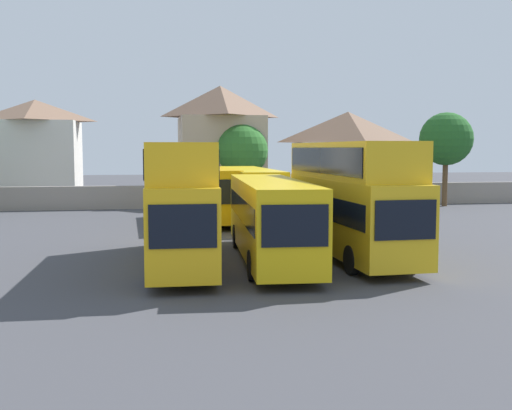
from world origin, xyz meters
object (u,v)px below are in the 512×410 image
object	(u,v)px
bus_3	(351,193)
house_terrace_left	(36,151)
bus_1	(179,197)
tree_behind_wall	(242,151)
tree_left_of_lot	(446,139)
house_terrace_centre	(220,143)
bus_4	(209,191)
bus_2	(270,215)
bus_5	(249,192)
house_terrace_right	(348,155)

from	to	relation	value
bus_3	house_terrace_left	bearing A→B (deg)	-151.56
house_terrace_left	bus_1	bearing A→B (deg)	-71.01
tree_behind_wall	tree_left_of_lot	bearing A→B (deg)	-15.69
house_terrace_centre	tree_left_of_lot	world-z (taller)	house_terrace_centre
bus_4	house_terrace_centre	distance (m)	16.15
bus_2	bus_5	xyz separation A→B (m)	(1.38, 13.90, 0.01)
bus_3	house_terrace_centre	xyz separation A→B (m)	(-2.15, 29.67, 2.41)
bus_4	tree_left_of_lot	world-z (taller)	tree_left_of_lot
house_terrace_right	house_terrace_centre	bearing A→B (deg)	-177.99
bus_3	house_terrace_left	world-z (taller)	house_terrace_left
house_terrace_left	bus_2	bearing A→B (deg)	-65.04
bus_4	house_terrace_right	bearing A→B (deg)	136.09
bus_4	bus_3	bearing A→B (deg)	16.44
bus_2	house_terrace_right	size ratio (longest dim) A/B	1.26
house_terrace_left	house_terrace_right	distance (m)	27.73
bus_2	house_terrace_right	world-z (taller)	house_terrace_right
house_terrace_left	house_terrace_centre	bearing A→B (deg)	-4.25
bus_3	tree_left_of_lot	world-z (taller)	tree_left_of_lot
house_terrace_left	tree_left_of_lot	xyz separation A→B (m)	(33.24, -9.12, 0.92)
bus_2	bus_3	size ratio (longest dim) A/B	1.14
tree_left_of_lot	bus_2	bearing A→B (deg)	-130.58
house_terrace_left	bus_3	bearing A→B (deg)	-59.78
bus_5	bus_2	bearing A→B (deg)	-5.62
bus_3	bus_5	xyz separation A→B (m)	(-2.14, 13.69, -0.84)
bus_2	tree_left_of_lot	xyz separation A→B (m)	(18.78, 21.93, 3.48)
bus_3	house_terrace_left	size ratio (longest dim) A/B	1.19
bus_1	house_terrace_centre	world-z (taller)	house_terrace_centre
bus_3	bus_4	world-z (taller)	bus_3
bus_2	tree_behind_wall	distance (m)	26.70
bus_4	tree_left_of_lot	distance (m)	21.64
tree_behind_wall	house_terrace_right	bearing A→B (deg)	20.19
house_terrace_right	tree_behind_wall	world-z (taller)	house_terrace_right
bus_5	tree_behind_wall	bearing A→B (deg)	173.71
bus_5	house_terrace_left	distance (m)	23.48
bus_1	bus_2	bearing A→B (deg)	93.16
bus_5	house_terrace_left	bearing A→B (deg)	-137.27
bus_1	house_terrace_left	world-z (taller)	house_terrace_left
bus_3	house_terrace_left	xyz separation A→B (m)	(-17.97, 30.85, 1.72)
bus_3	bus_4	size ratio (longest dim) A/B	1.03
bus_5	tree_left_of_lot	bearing A→B (deg)	114.82
bus_3	house_terrace_right	xyz separation A→B (m)	(9.75, 30.09, 1.34)
house_terrace_right	tree_behind_wall	distance (m)	11.19
house_terrace_left	tree_left_of_lot	world-z (taller)	house_terrace_left
bus_2	house_terrace_left	distance (m)	34.35
bus_1	bus_3	bearing A→B (deg)	94.04
tree_left_of_lot	bus_1	bearing A→B (deg)	-135.63
bus_4	house_terrace_right	xyz separation A→B (m)	(14.42, 16.04, 2.15)
bus_4	tree_left_of_lot	size ratio (longest dim) A/B	1.35
house_terrace_right	tree_left_of_lot	world-z (taller)	house_terrace_right
bus_2	tree_left_of_lot	bearing A→B (deg)	143.01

